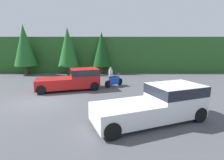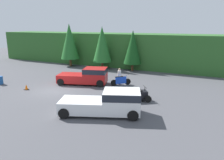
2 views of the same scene
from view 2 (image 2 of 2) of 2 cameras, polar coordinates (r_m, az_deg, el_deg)
ground_plane at (r=22.16m, az=-14.65°, el=-2.75°), size 80.00×80.00×0.00m
hillside_backdrop at (r=35.18m, az=2.09°, el=8.02°), size 44.00×6.00×4.98m
tree_left at (r=34.58m, az=-11.01°, el=9.87°), size 2.85×2.85×6.49m
tree_mid_left at (r=31.53m, az=-2.59°, el=9.31°), size 2.69×2.69×6.11m
tree_mid_right at (r=30.50m, az=5.43°, el=8.54°), size 2.47×2.47×5.61m
pickup_truck_red at (r=23.75m, az=-6.47°, el=1.13°), size 5.64×3.55×1.80m
pickup_truck_second at (r=15.65m, az=-1.05°, el=-5.75°), size 6.08×4.00×1.80m
dirt_bike at (r=23.24m, az=2.32°, el=-0.22°), size 1.69×1.66×1.20m
quad_atv at (r=18.73m, az=6.99°, el=-3.98°), size 2.27×2.09×1.22m
rider_person at (r=23.53m, az=1.93°, el=1.13°), size 0.51×0.51×1.77m
traffic_cone at (r=23.38m, az=-21.47°, el=-1.76°), size 0.42×0.42×0.55m
steel_barrel at (r=26.64m, az=-27.17°, el=-0.06°), size 0.58×0.58×0.88m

